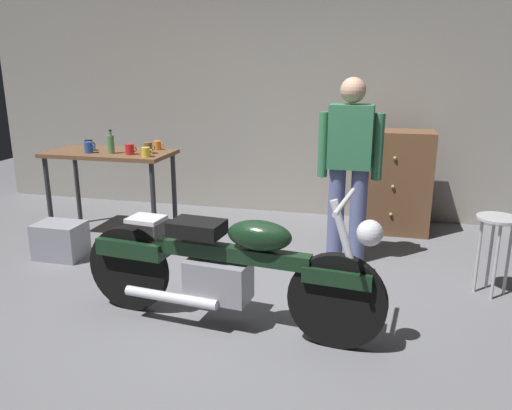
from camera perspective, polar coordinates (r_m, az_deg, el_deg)
The scene contains 15 objects.
ground_plane at distance 3.80m, azimuth -2.54°, elevation -12.30°, with size 12.00×12.00×0.00m, color slate.
back_wall at distance 6.10m, azimuth 4.90°, elevation 13.43°, with size 8.00×0.12×3.10m, color gray.
workbench at distance 5.51m, azimuth -16.09°, elevation 4.65°, with size 1.30×0.64×0.90m.
motorcycle at distance 3.47m, azimuth -3.30°, elevation -6.93°, with size 2.18×0.60×1.00m.
person_standing at distance 4.59m, azimuth 10.47°, elevation 4.66°, with size 0.57×0.23×1.67m.
shop_stool at distance 4.36m, azimuth 25.40°, elevation -2.99°, with size 0.32×0.32×0.64m.
wooden_dresser at distance 5.65m, azimuth 15.12°, elevation 2.53°, with size 0.80×0.47×1.10m.
storage_bin at distance 5.13m, azimuth -21.15°, elevation -3.74°, with size 0.44×0.32×0.34m, color gray.
mug_black_matte at distance 5.60m, azimuth -18.27°, elevation 6.40°, with size 0.12×0.08×0.11m.
mug_yellow_tall at distance 5.07m, azimuth -12.27°, elevation 5.83°, with size 0.11×0.08×0.09m.
mug_red_diner at distance 5.24m, azimuth -14.01°, elevation 6.10°, with size 0.12×0.09×0.10m.
mug_brown_stoneware at distance 5.25m, azimuth -12.03°, elevation 6.30°, with size 0.12×0.08×0.11m.
mug_blue_enamel at distance 5.45m, azimuth -18.30°, elevation 6.17°, with size 0.12×0.08×0.11m.
mug_orange_travel at distance 5.47m, azimuth -11.02°, elevation 6.60°, with size 0.11×0.08×0.09m.
bottle at distance 5.35m, azimuth -15.99°, elevation 6.62°, with size 0.06×0.06×0.24m.
Camera 1 is at (0.96, -3.22, 1.78)m, focal length 35.55 mm.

